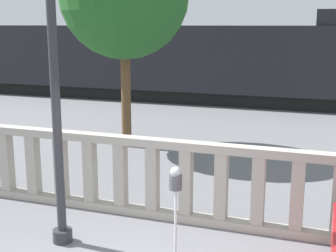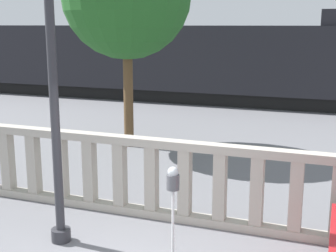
# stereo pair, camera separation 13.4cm
# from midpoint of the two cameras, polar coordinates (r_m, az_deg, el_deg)

# --- Properties ---
(balustrade) EXTENTS (12.98, 0.24, 1.41)m
(balustrade) POSITION_cam_midpoint_polar(r_m,az_deg,el_deg) (7.92, 1.71, -6.84)
(balustrade) COLOR #ADA599
(balustrade) RESTS_ON ground
(lamppost) EXTENTS (0.39, 0.39, 5.49)m
(lamppost) POSITION_cam_midpoint_polar(r_m,az_deg,el_deg) (6.92, -14.55, 11.99)
(lamppost) COLOR #2D2D33
(lamppost) RESTS_ON ground
(parking_meter) EXTENTS (0.18, 0.18, 1.36)m
(parking_meter) POSITION_cam_midpoint_polar(r_m,az_deg,el_deg) (6.63, 0.35, -7.14)
(parking_meter) COLOR silver
(parking_meter) RESTS_ON ground
(train_near) EXTENTS (20.78, 3.07, 3.85)m
(train_near) POSITION_cam_midpoint_polar(r_m,az_deg,el_deg) (21.34, -2.50, 8.04)
(train_near) COLOR black
(train_near) RESTS_ON ground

